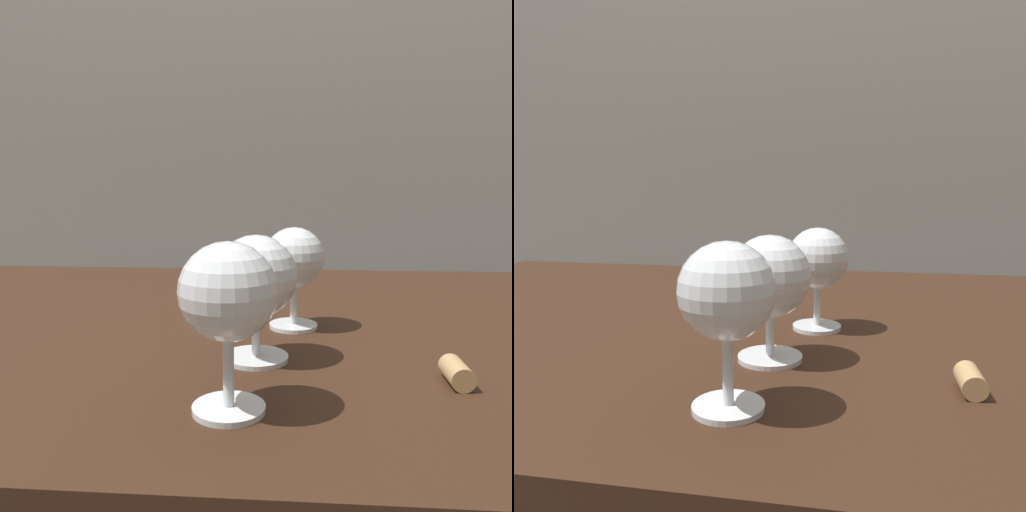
% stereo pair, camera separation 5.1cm
% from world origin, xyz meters
% --- Properties ---
extents(back_wall, '(5.00, 0.08, 2.60)m').
position_xyz_m(back_wall, '(0.00, 0.80, 1.30)').
color(back_wall, gray).
rests_on(back_wall, ground_plane).
extents(dining_table, '(1.42, 0.78, 0.75)m').
position_xyz_m(dining_table, '(0.00, 0.00, 0.66)').
color(dining_table, '#382114').
rests_on(dining_table, ground_plane).
extents(wine_glass_pinot, '(0.08, 0.08, 0.14)m').
position_xyz_m(wine_glass_pinot, '(-0.04, -0.28, 0.85)').
color(wine_glass_pinot, white).
rests_on(wine_glass_pinot, dining_table).
extents(wine_glass_white, '(0.08, 0.08, 0.13)m').
position_xyz_m(wine_glass_white, '(-0.03, -0.16, 0.84)').
color(wine_glass_white, white).
rests_on(wine_glass_white, dining_table).
extents(wine_glass_chardonnay, '(0.08, 0.08, 0.13)m').
position_xyz_m(wine_glass_chardonnay, '(0.01, -0.04, 0.84)').
color(wine_glass_chardonnay, white).
rests_on(wine_glass_chardonnay, dining_table).
extents(cork, '(0.02, 0.04, 0.02)m').
position_xyz_m(cork, '(0.16, -0.21, 0.76)').
color(cork, tan).
rests_on(cork, dining_table).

